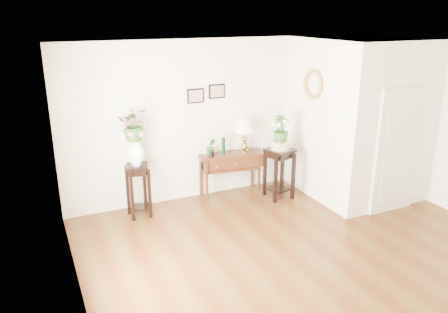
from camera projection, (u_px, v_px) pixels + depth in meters
floor at (316, 260)px, 5.95m from camera, size 6.00×5.50×0.02m
ceiling at (332, 49)px, 5.06m from camera, size 6.00×5.50×0.02m
wall_back at (229, 118)px, 7.87m from camera, size 6.00×0.02×2.80m
wall_left at (76, 205)px, 4.30m from camera, size 0.02×5.50×2.80m
partition at (357, 118)px, 7.87m from camera, size 1.80×1.95×2.80m
door at (397, 151)px, 7.12m from camera, size 0.90×0.05×2.10m
art_print_left at (196, 96)px, 7.45m from camera, size 0.30×0.02×0.25m
art_print_right at (217, 91)px, 7.60m from camera, size 0.30×0.02×0.25m
wall_ornament at (313, 84)px, 7.40m from camera, size 0.07×0.51×0.51m
console_table at (230, 174)px, 8.01m from camera, size 1.23×0.58×0.79m
table_lamp at (245, 133)px, 7.89m from camera, size 0.44×0.44×0.63m
green_vase at (224, 145)px, 7.78m from camera, size 0.08×0.08×0.31m
potted_plant at (211, 148)px, 7.68m from camera, size 0.19×0.16×0.31m
plant_stand_a at (138, 191)px, 7.11m from camera, size 0.43×0.43×0.89m
porcelain_vase at (136, 151)px, 6.90m from camera, size 0.33×0.33×0.45m
lily_arrangement at (134, 124)px, 6.76m from camera, size 0.57×0.53×0.53m
plant_stand_b at (279, 173)px, 7.84m from camera, size 0.54×0.54×0.91m
ceramic_bowl at (280, 145)px, 7.67m from camera, size 0.43×0.43×0.15m
narcissus at (281, 129)px, 7.58m from camera, size 0.28×0.28×0.49m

